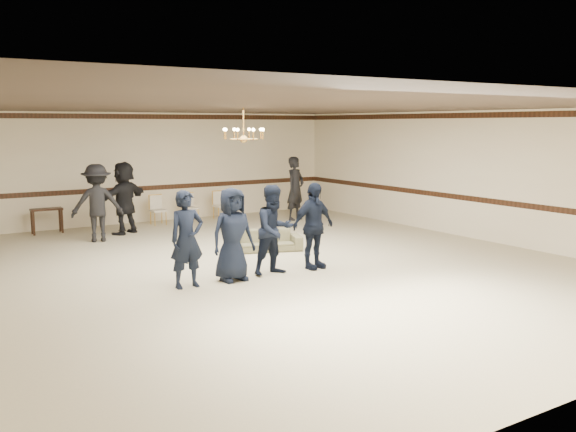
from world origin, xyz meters
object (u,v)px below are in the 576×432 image
at_px(boy_d, 313,226).
at_px(adult_left, 97,203).
at_px(boy_b, 233,234).
at_px(boy_c, 274,230).
at_px(adult_right, 295,188).
at_px(console_table, 47,221).
at_px(banquet_chair_right, 221,205).
at_px(adult_mid, 124,198).
at_px(settee, 265,240).
at_px(banquet_chair_mid, 190,208).
at_px(boy_a, 187,239).
at_px(banquet_chair_left, 158,210).
at_px(chandelier, 243,124).

distance_m(boy_d, adult_left, 5.94).
bearing_deg(boy_b, adult_left, 98.61).
xyz_separation_m(boy_c, adult_right, (4.10, 5.54, 0.09)).
distance_m(adult_left, adult_right, 6.01).
bearing_deg(console_table, banquet_chair_right, -1.05).
bearing_deg(adult_mid, console_table, -62.22).
bearing_deg(settee, adult_mid, 136.15).
xyz_separation_m(adult_mid, console_table, (-1.73, 1.13, -0.62)).
xyz_separation_m(adult_left, banquet_chair_mid, (3.17, 1.63, -0.53)).
bearing_deg(settee, boy_a, -124.74).
xyz_separation_m(adult_right, console_table, (-6.83, 1.53, -0.62)).
bearing_deg(banquet_chair_right, boy_a, -125.34).
bearing_deg(banquet_chair_left, banquet_chair_mid, -3.53).
height_order(adult_left, banquet_chair_mid, adult_left).
distance_m(adult_right, console_table, 7.03).
relative_size(boy_b, banquet_chair_right, 2.05).
distance_m(settee, banquet_chair_left, 4.90).
xyz_separation_m(boy_c, boy_d, (0.90, 0.00, 0.00)).
bearing_deg(adult_mid, adult_left, 8.79).
relative_size(adult_left, adult_mid, 1.00).
distance_m(settee, adult_mid, 4.44).
distance_m(banquet_chair_mid, banquet_chair_right, 1.00).
distance_m(settee, console_table, 6.26).
height_order(banquet_chair_left, banquet_chair_mid, same).
bearing_deg(boy_b, banquet_chair_left, 78.15).
height_order(boy_d, banquet_chair_right, boy_d).
relative_size(boy_c, adult_left, 0.91).
relative_size(settee, banquet_chair_right, 1.94).
height_order(settee, banquet_chair_mid, banquet_chair_mid).
bearing_deg(banquet_chair_mid, banquet_chair_right, -3.60).
relative_size(settee, banquet_chair_mid, 1.94).
distance_m(adult_left, adult_mid, 1.14).
height_order(chandelier, settee, chandelier).
height_order(chandelier, banquet_chair_mid, chandelier).
bearing_deg(banquet_chair_right, settee, -109.52).
bearing_deg(boy_b, boy_c, -2.24).
xyz_separation_m(adult_left, banquet_chair_right, (4.17, 1.63, -0.53)).
bearing_deg(boy_c, settee, 59.85).
relative_size(adult_left, banquet_chair_right, 2.26).
distance_m(boy_d, banquet_chair_left, 6.91).
relative_size(boy_b, boy_c, 1.00).
relative_size(boy_b, adult_right, 0.91).
distance_m(boy_d, adult_mid, 6.24).
xyz_separation_m(boy_c, adult_left, (-1.90, 5.24, 0.09)).
height_order(boy_a, adult_right, adult_right).
bearing_deg(console_table, adult_left, -64.30).
height_order(adult_mid, banquet_chair_right, adult_mid).
distance_m(chandelier, boy_d, 2.66).
bearing_deg(settee, banquet_chair_right, 94.37).
distance_m(boy_a, adult_right, 8.09).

